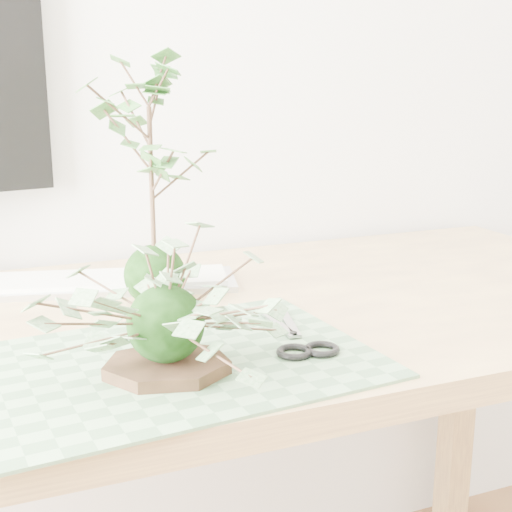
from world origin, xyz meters
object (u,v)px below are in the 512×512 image
at_px(maple_kokedama, 149,123).
at_px(keyboard, 100,282).
at_px(ivy_kokedama, 165,288).
at_px(desk, 191,368).

xyz_separation_m(maple_kokedama, keyboard, (-0.06, 0.13, -0.27)).
xyz_separation_m(ivy_kokedama, keyboard, (-0.01, 0.39, -0.10)).
bearing_deg(maple_kokedama, keyboard, 115.78).
relative_size(maple_kokedama, keyboard, 0.84).
bearing_deg(maple_kokedama, desk, -55.37).
bearing_deg(ivy_kokedama, keyboard, 91.03).
bearing_deg(desk, ivy_kokedama, -113.35).
bearing_deg(desk, keyboard, 118.56).
height_order(desk, ivy_kokedama, ivy_kokedama).
relative_size(desk, maple_kokedama, 4.11).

